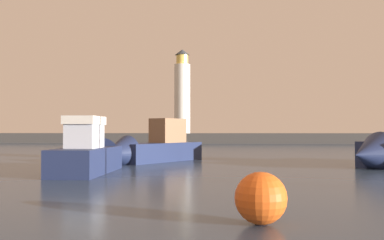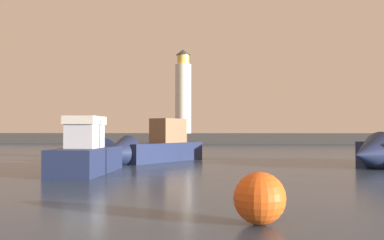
# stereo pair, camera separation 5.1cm
# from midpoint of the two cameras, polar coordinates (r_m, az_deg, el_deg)

# --- Properties ---
(ground_plane) EXTENTS (220.00, 220.00, 0.00)m
(ground_plane) POSITION_cam_midpoint_polar(r_m,az_deg,el_deg) (33.67, 5.53, -4.68)
(ground_plane) COLOR #2D3D51
(breakwater) EXTENTS (77.82, 4.99, 1.55)m
(breakwater) POSITION_cam_midpoint_polar(r_m,az_deg,el_deg) (66.57, 5.66, -2.41)
(breakwater) COLOR #423F3D
(breakwater) RESTS_ON ground_plane
(lighthouse) EXTENTS (2.46, 2.46, 12.98)m
(lighthouse) POSITION_cam_midpoint_polar(r_m,az_deg,el_deg) (67.30, -1.15, 3.49)
(lighthouse) COLOR silver
(lighthouse) RESTS_ON breakwater
(motorboat_1) EXTENTS (2.13, 7.07, 2.84)m
(motorboat_1) POSITION_cam_midpoint_polar(r_m,az_deg,el_deg) (21.06, -12.81, -4.39)
(motorboat_1) COLOR #1E284C
(motorboat_1) RESTS_ON ground_plane
(motorboat_3) EXTENTS (5.74, 7.94, 3.07)m
(motorboat_3) POSITION_cam_midpoint_polar(r_m,az_deg,el_deg) (26.76, -5.47, -3.76)
(motorboat_3) COLOR #1E284C
(motorboat_3) RESTS_ON ground_plane
(mooring_buoy) EXTENTS (1.07, 1.07, 1.07)m
(mooring_buoy) POSITION_cam_midpoint_polar(r_m,az_deg,el_deg) (9.07, 9.01, -10.09)
(mooring_buoy) COLOR #EA5919
(mooring_buoy) RESTS_ON ground_plane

